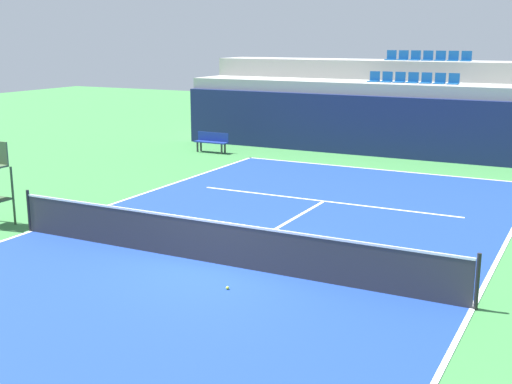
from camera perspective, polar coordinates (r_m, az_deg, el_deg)
ground_plane at (r=14.78m, az=-3.46°, el=-6.11°), size 80.00×80.00×0.00m
court_surface at (r=14.78m, az=-3.46°, el=-6.10°), size 11.00×24.00×0.01m
baseline_far at (r=25.44m, az=10.43°, el=1.89°), size 11.00×0.10×0.00m
sideline_left at (r=18.07m, az=-18.51°, el=-3.16°), size 0.10×24.00×0.00m
sideline_right at (r=13.03m, az=17.91°, el=-9.41°), size 0.10×24.00×0.00m
service_line_far at (r=20.31m, az=5.80°, el=-0.78°), size 8.26×0.10×0.00m
centre_service_line at (r=17.47m, az=1.92°, el=-3.02°), size 0.10×6.40×0.00m
back_wall at (r=27.89m, az=12.23°, el=5.34°), size 20.01×0.30×2.48m
stands_tier_lower at (r=29.16m, az=12.96°, el=6.11°), size 20.01×2.40×2.96m
stands_tier_upper at (r=31.43m, az=14.12°, el=7.30°), size 20.01×2.40×3.81m
seating_row_lower at (r=29.11m, az=13.18°, el=9.26°), size 3.78×0.44×0.44m
seating_row_upper at (r=31.40m, az=14.37°, el=11.00°), size 3.78×0.44×0.44m
tennis_net at (r=14.63m, az=-3.48°, el=-4.23°), size 11.08×0.08×1.07m
player_bench at (r=28.82m, az=-3.77°, el=4.38°), size 1.50×0.40×0.85m
tennis_ball_0 at (r=13.30m, az=-2.44°, el=-8.14°), size 0.07×0.07×0.07m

